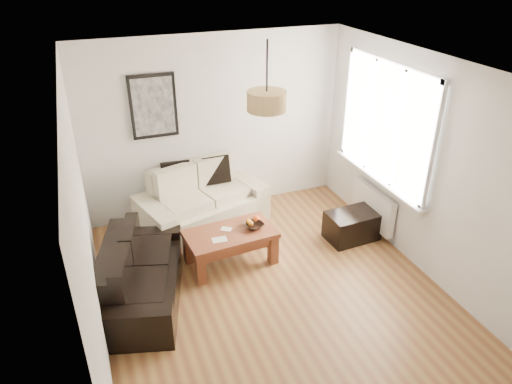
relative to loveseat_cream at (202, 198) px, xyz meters
name	(u,v)px	position (x,y,z in m)	size (l,w,h in m)	color
floor	(274,294)	(0.37, -1.78, -0.43)	(4.50, 4.50, 0.00)	brown
ceiling	(279,71)	(0.37, -1.78, 2.17)	(3.80, 4.50, 0.00)	white
wall_back	(215,126)	(0.37, 0.47, 0.87)	(3.80, 0.04, 2.60)	silver
wall_front	(413,351)	(0.37, -4.03, 0.87)	(3.80, 0.04, 2.60)	silver
wall_left	(85,231)	(-1.53, -1.78, 0.87)	(0.04, 4.50, 2.60)	silver
wall_right	(426,169)	(2.27, -1.78, 0.87)	(0.04, 4.50, 2.60)	silver
window_bay	(387,123)	(2.23, -0.98, 1.17)	(0.14, 1.90, 1.60)	white
radiator	(373,206)	(2.19, -0.98, -0.05)	(0.10, 0.90, 0.52)	white
poster	(153,106)	(-0.48, 0.44, 1.27)	(0.62, 0.04, 0.87)	black
pendant_shade	(267,101)	(0.37, -1.48, 1.80)	(0.40, 0.40, 0.20)	tan
loveseat_cream	(202,198)	(0.00, 0.00, 0.00)	(1.74, 0.95, 0.86)	#BCB398
sofa_leather	(141,274)	(-1.06, -1.32, -0.07)	(1.65, 0.80, 0.72)	black
coffee_table	(231,247)	(0.09, -1.01, -0.21)	(1.11, 0.61, 0.45)	brown
ottoman	(352,226)	(1.82, -1.07, -0.23)	(0.69, 0.44, 0.39)	black
cushion_left	(176,176)	(-0.30, 0.21, 0.31)	(0.40, 0.12, 0.40)	black
cushion_right	(216,170)	(0.28, 0.21, 0.31)	(0.40, 0.12, 0.40)	black
fruit_bowl	(254,225)	(0.41, -1.01, 0.05)	(0.24, 0.24, 0.06)	black
orange_a	(251,224)	(0.37, -0.98, 0.06)	(0.07, 0.07, 0.07)	orange
orange_b	(257,219)	(0.48, -0.90, 0.06)	(0.09, 0.09, 0.09)	#DB4F12
orange_c	(249,222)	(0.36, -0.93, 0.06)	(0.08, 0.08, 0.08)	orange
papers	(219,240)	(-0.08, -1.13, 0.02)	(0.18, 0.13, 0.01)	beige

